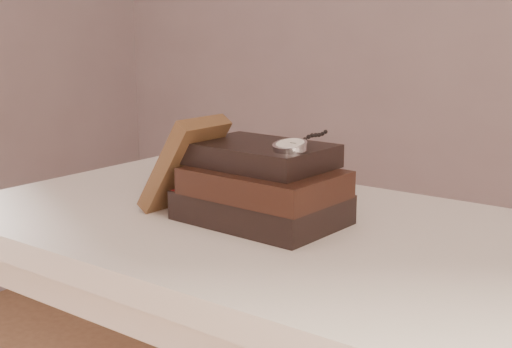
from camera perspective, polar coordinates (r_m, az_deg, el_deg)
The scene contains 5 objects.
table at distance 1.11m, azimuth 0.18°, elevation -8.34°, with size 1.00×0.60×0.75m.
book_stack at distance 1.04m, azimuth 0.50°, elevation -1.04°, with size 0.26×0.18×0.12m.
journal at distance 1.10m, azimuth -6.09°, elevation 0.86°, with size 0.03×0.11×0.17m, color #3C2617.
pocket_watch at distance 0.98m, azimuth 3.05°, elevation 2.47°, with size 0.05×0.15×0.02m.
eyeglasses at distance 1.16m, azimuth -0.30°, elevation 0.94°, with size 0.11×0.12×0.05m.
Camera 1 is at (0.61, -0.48, 1.05)m, focal length 47.26 mm.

